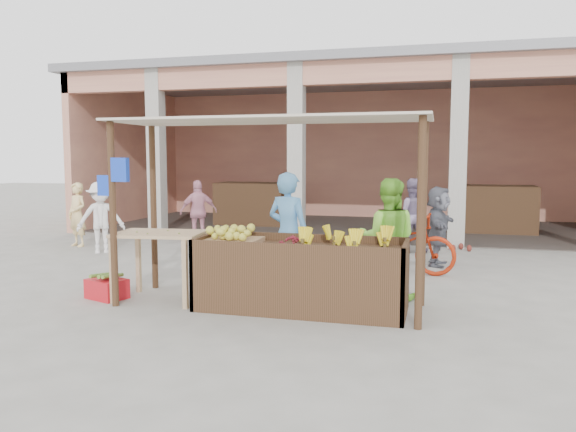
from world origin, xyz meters
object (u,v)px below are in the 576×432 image
(fruit_stall, at_px, (301,278))
(motorcycle, at_px, (396,242))
(vendor_blue, at_px, (288,229))
(side_table, at_px, (160,243))
(red_crate, at_px, (107,289))
(vendor_green, at_px, (388,235))

(fruit_stall, relative_size, motorcycle, 1.30)
(vendor_blue, bearing_deg, side_table, 42.95)
(side_table, distance_m, vendor_blue, 1.76)
(red_crate, distance_m, vendor_green, 3.87)
(side_table, xyz_separation_m, motorcycle, (2.91, 2.59, -0.25))
(side_table, xyz_separation_m, vendor_green, (2.92, 0.90, 0.08))
(red_crate, height_order, vendor_green, vendor_green)
(side_table, bearing_deg, red_crate, -177.54)
(vendor_blue, xyz_separation_m, vendor_green, (1.36, 0.10, -0.05))
(motorcycle, bearing_deg, red_crate, 129.12)
(vendor_blue, bearing_deg, red_crate, 37.61)
(fruit_stall, height_order, side_table, side_table)
(vendor_green, xyz_separation_m, motorcycle, (-0.01, 1.69, -0.33))
(red_crate, relative_size, motorcycle, 0.26)
(fruit_stall, distance_m, vendor_green, 1.40)
(fruit_stall, distance_m, red_crate, 2.69)
(vendor_blue, bearing_deg, motorcycle, -111.24)
(red_crate, bearing_deg, side_table, 28.83)
(fruit_stall, height_order, vendor_green, vendor_green)
(fruit_stall, xyz_separation_m, vendor_blue, (-0.38, 0.78, 0.51))
(fruit_stall, distance_m, side_table, 1.97)
(fruit_stall, xyz_separation_m, motorcycle, (0.98, 2.58, 0.12))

